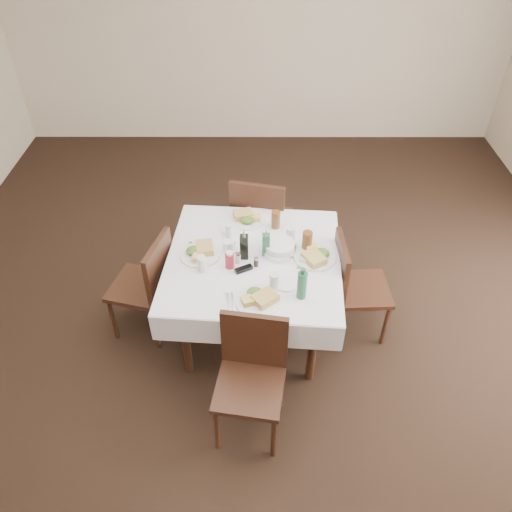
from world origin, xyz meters
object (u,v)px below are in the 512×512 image
Objects in this scene: dining_table at (254,266)px; water_e at (291,235)px; green_bottle at (302,285)px; water_s at (274,281)px; chair_west at (149,281)px; bread_basket at (279,247)px; chair_east at (351,282)px; ketchup_bottle at (230,260)px; chair_south at (252,369)px; coffee_mug at (228,247)px; water_n at (229,231)px; water_w at (202,264)px; chair_north at (260,219)px; oil_cruet_green at (266,244)px; oil_cruet_dark at (244,246)px.

dining_table is 10.92× the size of water_e.
water_s is at bearing 154.47° from green_bottle.
chair_west reaches higher than bread_basket.
ketchup_bottle reaches higher than chair_east.
green_bottle is at bearing 51.00° from chair_south.
coffee_mug is at bearing 130.07° from water_s.
water_n is 0.82m from green_bottle.
green_bottle reaches higher than chair_east.
water_w reaches higher than water_n.
ketchup_bottle reaches higher than water_s.
green_bottle is (0.18, -0.08, 0.05)m from water_s.
water_n is at bearing 99.67° from chair_south.
chair_south is 3.58× the size of bread_basket.
water_n is at bearing 21.12° from chair_west.
ketchup_bottle is (0.63, -0.11, 0.31)m from chair_west.
bread_basket is at bearing 174.24° from chair_east.
chair_west is (-0.84, -0.75, -0.04)m from chair_north.
oil_cruet_green reaches higher than water_n.
green_bottle is at bearing -85.84° from water_e.
chair_west is at bearing 179.45° from oil_cruet_dark.
oil_cruet_green is (0.16, 0.04, -0.01)m from oil_cruet_dark.
water_s is 0.51m from coffee_mug.
water_s is at bearing -19.19° from water_w.
oil_cruet_green is at bearing 177.50° from chair_east.
water_e is at bearing 28.57° from oil_cruet_dark.
oil_cruet_green is (0.45, 0.18, 0.04)m from water_w.
bread_basket is (0.98, 0.06, 0.29)m from chair_west.
chair_south is at bearing -105.97° from water_e.
water_n reaches higher than bread_basket.
water_e is 1.04× the size of coffee_mug.
coffee_mug is (0.17, 0.22, -0.02)m from water_w.
water_w is at bearing -158.42° from oil_cruet_green.
chair_south is at bearing -85.73° from oil_cruet_dark.
oil_cruet_dark is (-0.34, -0.19, 0.04)m from water_e.
chair_west is 6.63× the size of ketchup_bottle.
water_e reaches higher than dining_table.
oil_cruet_dark is (0.72, -0.01, 0.35)m from chair_west.
water_s is at bearing -59.61° from water_n.
chair_south is 0.94m from coffee_mug.
water_e is 0.50× the size of green_bottle.
green_bottle is at bearing -25.53° from water_s.
ketchup_bottle is at bearing -154.59° from bread_basket.
water_n is at bearing 65.54° from water_w.
bread_basket is at bearing 19.74° from dining_table.
water_n is 0.35m from ketchup_bottle.
water_n is 0.94× the size of coffee_mug.
chair_west is 1.13m from water_e.
chair_south is at bearing -102.73° from bread_basket.
chair_north reaches higher than water_n.
green_bottle is at bearing -62.30° from oil_cruet_green.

